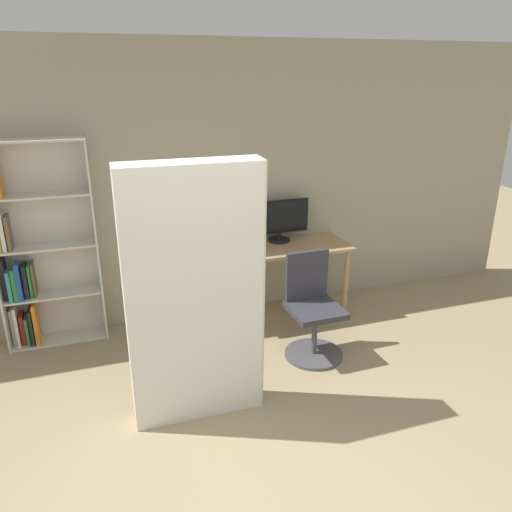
# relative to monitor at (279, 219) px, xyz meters

# --- Properties ---
(wall_back) EXTENTS (8.00, 0.06, 2.70)m
(wall_back) POSITION_rel_monitor_xyz_m (-1.09, 0.16, 0.36)
(wall_back) COLOR tan
(wall_back) RESTS_ON ground
(desk) EXTENTS (1.40, 0.60, 0.75)m
(desk) POSITION_rel_monitor_xyz_m (-0.05, -0.17, -0.33)
(desk) COLOR tan
(desk) RESTS_ON ground
(monitor) EXTENTS (0.63, 0.23, 0.43)m
(monitor) POSITION_rel_monitor_xyz_m (0.00, 0.00, 0.00)
(monitor) COLOR black
(monitor) RESTS_ON desk
(office_chair) EXTENTS (0.52, 0.52, 0.93)m
(office_chair) POSITION_rel_monitor_xyz_m (-0.05, -0.98, -0.61)
(office_chair) COLOR #4C4C51
(office_chair) RESTS_ON ground
(bookshelf) EXTENTS (0.87, 0.28, 1.88)m
(bookshelf) POSITION_rel_monitor_xyz_m (-2.33, 0.03, -0.11)
(bookshelf) COLOR beige
(bookshelf) RESTS_ON ground
(mattress_near) EXTENTS (0.94, 0.27, 1.89)m
(mattress_near) POSITION_rel_monitor_xyz_m (-1.19, -1.50, -0.04)
(mattress_near) COLOR silver
(mattress_near) RESTS_ON ground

